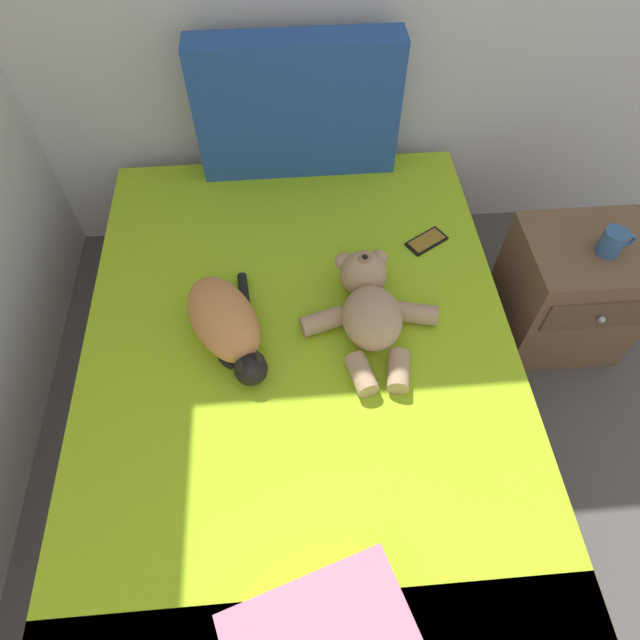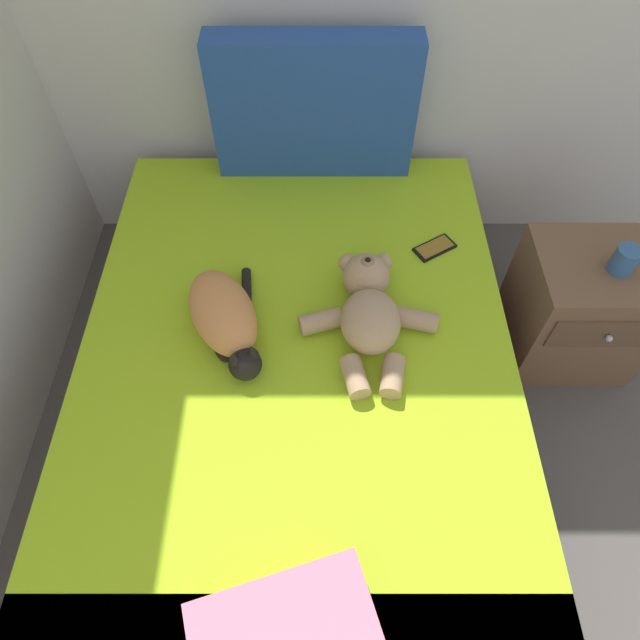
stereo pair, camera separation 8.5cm
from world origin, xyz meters
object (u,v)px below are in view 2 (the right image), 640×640
object	(u,v)px
patterned_cushion	(315,108)
mug	(627,260)
cat	(226,317)
teddy_bear	(370,309)
bed	(299,391)
cell_phone	(436,248)
nightstand	(580,309)

from	to	relation	value
patterned_cushion	mug	xyz separation A→B (m)	(1.02, -0.59, -0.17)
cat	teddy_bear	distance (m)	0.45
bed	cell_phone	bearing A→B (deg)	42.83
patterned_cushion	mug	bearing A→B (deg)	-30.07
bed	teddy_bear	world-z (taller)	teddy_bear
cat	cell_phone	world-z (taller)	cat
bed	cat	distance (m)	0.39
patterned_cushion	teddy_bear	distance (m)	0.82
cat	patterned_cushion	bearing A→B (deg)	71.52
bed	cat	size ratio (longest dim) A/B	4.46
cat	teddy_bear	bearing A→B (deg)	4.06
teddy_bear	patterned_cushion	bearing A→B (deg)	102.72
bed	nightstand	xyz separation A→B (m)	(1.05, 0.34, 0.03)
mug	teddy_bear	bearing A→B (deg)	-167.78
cat	nightstand	world-z (taller)	cat
nightstand	patterned_cushion	bearing A→B (deg)	150.49
patterned_cushion	teddy_bear	bearing A→B (deg)	-77.28
cell_phone	nightstand	world-z (taller)	nightstand
patterned_cushion	cat	distance (m)	0.87
cat	nightstand	xyz separation A→B (m)	(1.27, 0.24, -0.28)
cell_phone	nightstand	bearing A→B (deg)	-10.98
cat	mug	size ratio (longest dim) A/B	3.69
bed	nightstand	size ratio (longest dim) A/B	3.84
bed	cat	bearing A→B (deg)	157.03
teddy_bear	cell_phone	bearing A→B (deg)	51.62
cat	nightstand	distance (m)	1.32
bed	teddy_bear	size ratio (longest dim) A/B	3.95
cat	teddy_bear	world-z (taller)	teddy_bear
cat	cell_phone	size ratio (longest dim) A/B	2.70
patterned_cushion	cell_phone	xyz separation A→B (m)	(0.43, -0.45, -0.26)
patterned_cushion	mug	distance (m)	1.19
teddy_bear	mug	size ratio (longest dim) A/B	4.16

